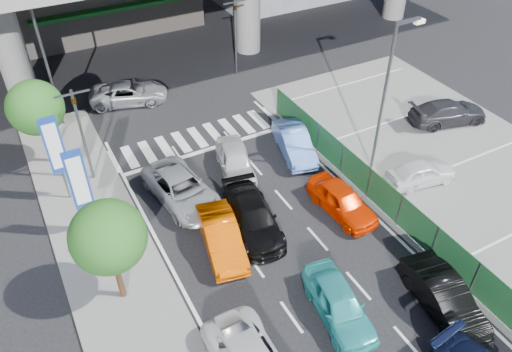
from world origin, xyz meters
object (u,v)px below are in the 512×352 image
sedan_white_front_mid (235,161)px  kei_truck_front_right (294,143)px  taxi_teal_mid (339,303)px  parked_sedan_dgrey (448,112)px  tree_near (108,237)px  taxi_orange_right (342,201)px  signboard_near (79,183)px  hatch_black_mid_right (444,297)px  traffic_cone (384,186)px  signboard_far (55,149)px  crossing_wagon_silver (129,93)px  street_lamp_right (388,87)px  parked_sedan_white (421,173)px  traffic_light_left (77,114)px  sedan_black_mid (253,217)px  taxi_orange_left (221,237)px  tree_far (35,108)px  wagon_silver_front_left (182,189)px  street_lamp_left (46,49)px  traffic_light_right (235,18)px

sedan_white_front_mid → kei_truck_front_right: bearing=13.5°
taxi_teal_mid → parked_sedan_dgrey: bearing=39.4°
kei_truck_front_right → parked_sedan_dgrey: bearing=4.4°
tree_near → sedan_white_front_mid: (7.53, 5.12, -2.70)m
taxi_orange_right → signboard_near: bearing=156.1°
hatch_black_mid_right → traffic_cone: (2.47, 6.46, -0.25)m
kei_truck_front_right → parked_sedan_dgrey: (9.64, -1.68, 0.05)m
tree_near → sedan_white_front_mid: size_ratio=1.19×
taxi_orange_right → kei_truck_front_right: 5.09m
signboard_near → sedan_white_front_mid: 8.16m
signboard_near → signboard_far: same height
sedan_white_front_mid → crossing_wagon_silver: 9.95m
street_lamp_right → parked_sedan_white: bearing=-61.3°
kei_truck_front_right → parked_sedan_white: size_ratio=1.15×
signboard_near → crossing_wagon_silver: 12.03m
taxi_orange_right → crossing_wagon_silver: 15.80m
traffic_light_left → signboard_near: bearing=-104.0°
street_lamp_right → sedan_white_front_mid: size_ratio=1.98×
traffic_light_left → sedan_black_mid: traffic_light_left is taller
signboard_near → taxi_orange_left: 6.36m
sedan_black_mid → parked_sedan_white: size_ratio=1.30×
tree_far → wagon_silver_front_left: tree_far is taller
taxi_orange_left → parked_sedan_dgrey: size_ratio=0.90×
tree_far → crossing_wagon_silver: 7.48m
hatch_black_mid_right → sedan_black_mid: bearing=129.1°
traffic_light_left → tree_near: (-0.80, -8.00, -0.55)m
taxi_orange_right → parked_sedan_dgrey: parked_sedan_dgrey is taller
signboard_far → street_lamp_right: bearing=-18.7°
crossing_wagon_silver → sedan_black_mid: bearing=-156.3°
tree_far → hatch_black_mid_right: size_ratio=1.15×
street_lamp_right → taxi_teal_mid: 10.64m
sedan_black_mid → taxi_orange_left: bearing=-156.7°
street_lamp_left → traffic_cone: 19.23m
traffic_light_left → traffic_cone: 15.14m
traffic_light_right → kei_truck_front_right: 10.54m
signboard_near → taxi_teal_mid: bearing=-50.4°
hatch_black_mid_right → traffic_cone: bearing=77.3°
traffic_light_left → parked_sedan_white: (14.55, -8.15, -3.26)m
taxi_teal_mid → taxi_orange_left: size_ratio=0.97×
taxi_orange_right → sedan_white_front_mid: size_ratio=0.99×
traffic_light_right → parked_sedan_white: size_ratio=1.43×
street_lamp_left → parked_sedan_dgrey: bearing=-27.9°
taxi_teal_mid → traffic_light_right: bearing=83.3°
taxi_teal_mid → kei_truck_front_right: (4.07, 9.80, 0.00)m
street_lamp_right → hatch_black_mid_right: street_lamp_right is taller
traffic_light_right → sedan_black_mid: traffic_light_right is taller
traffic_cone → taxi_orange_right: bearing=-178.1°
hatch_black_mid_right → taxi_orange_right: hatch_black_mid_right is taller
street_lamp_right → parked_sedan_white: (1.18, -2.15, -4.09)m
sedan_white_front_mid → crossing_wagon_silver: size_ratio=0.84×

